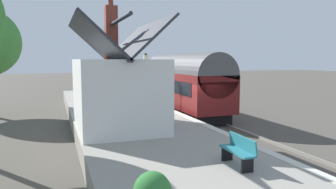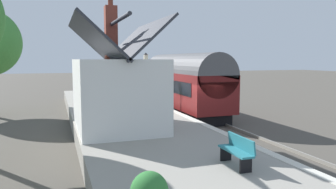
{
  "view_description": "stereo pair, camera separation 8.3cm",
  "coord_description": "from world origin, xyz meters",
  "px_view_note": "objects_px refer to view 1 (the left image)",
  "views": [
    {
      "loc": [
        -16.8,
        7.84,
        3.91
      ],
      "look_at": [
        1.01,
        1.5,
        1.84
      ],
      "focal_mm": 34.38,
      "sensor_mm": 36.0,
      "label": 1
    },
    {
      "loc": [
        -16.83,
        7.76,
        3.91
      ],
      "look_at": [
        1.01,
        1.5,
        1.84
      ],
      "focal_mm": 34.38,
      "sensor_mm": 36.0,
      "label": 2
    }
  ],
  "objects_px": {
    "bench_near_building": "(239,150)",
    "planter_bench_right": "(113,102)",
    "bench_by_lamp": "(117,91)",
    "station_building": "(117,90)",
    "bench_platform_end": "(122,94)",
    "lamp_post_platform": "(146,68)",
    "train": "(183,83)",
    "planter_corner_building": "(113,89)",
    "planter_bench_left": "(142,99)",
    "station_sign_board": "(133,84)"
  },
  "relations": [
    {
      "from": "planter_bench_right",
      "to": "train",
      "type": "bearing_deg",
      "value": -78.14
    },
    {
      "from": "planter_corner_building",
      "to": "planter_bench_right",
      "type": "xyz_separation_m",
      "value": [
        -8.59,
        1.53,
        -0.03
      ]
    },
    {
      "from": "planter_bench_left",
      "to": "bench_near_building",
      "type": "bearing_deg",
      "value": 176.33
    },
    {
      "from": "planter_bench_right",
      "to": "station_sign_board",
      "type": "bearing_deg",
      "value": -28.55
    },
    {
      "from": "train",
      "to": "planter_bench_left",
      "type": "relative_size",
      "value": 10.73
    },
    {
      "from": "bench_near_building",
      "to": "bench_by_lamp",
      "type": "height_order",
      "value": "same"
    },
    {
      "from": "planter_corner_building",
      "to": "lamp_post_platform",
      "type": "height_order",
      "value": "lamp_post_platform"
    },
    {
      "from": "bench_near_building",
      "to": "planter_bench_left",
      "type": "xyz_separation_m",
      "value": [
        14.31,
        -0.92,
        -0.21
      ]
    },
    {
      "from": "bench_near_building",
      "to": "planter_bench_right",
      "type": "bearing_deg",
      "value": 6.73
    },
    {
      "from": "planter_bench_left",
      "to": "planter_corner_building",
      "type": "relative_size",
      "value": 1.3
    },
    {
      "from": "bench_near_building",
      "to": "bench_platform_end",
      "type": "height_order",
      "value": "same"
    },
    {
      "from": "planter_bench_left",
      "to": "lamp_post_platform",
      "type": "relative_size",
      "value": 0.28
    },
    {
      "from": "bench_platform_end",
      "to": "bench_near_building",
      "type": "bearing_deg",
      "value": -179.56
    },
    {
      "from": "bench_by_lamp",
      "to": "planter_bench_right",
      "type": "distance_m",
      "value": 6.43
    },
    {
      "from": "station_sign_board",
      "to": "bench_near_building",
      "type": "bearing_deg",
      "value": 177.02
    },
    {
      "from": "bench_by_lamp",
      "to": "station_sign_board",
      "type": "bearing_deg",
      "value": -156.23
    },
    {
      "from": "station_sign_board",
      "to": "planter_bench_right",
      "type": "bearing_deg",
      "value": 151.45
    },
    {
      "from": "train",
      "to": "planter_bench_right",
      "type": "height_order",
      "value": "train"
    },
    {
      "from": "planter_bench_left",
      "to": "train",
      "type": "bearing_deg",
      "value": -106.77
    },
    {
      "from": "train",
      "to": "bench_by_lamp",
      "type": "distance_m",
      "value": 6.47
    },
    {
      "from": "train",
      "to": "station_building",
      "type": "distance_m",
      "value": 9.18
    },
    {
      "from": "station_building",
      "to": "planter_corner_building",
      "type": "bearing_deg",
      "value": -9.28
    },
    {
      "from": "lamp_post_platform",
      "to": "station_building",
      "type": "bearing_deg",
      "value": 153.67
    },
    {
      "from": "bench_platform_end",
      "to": "bench_by_lamp",
      "type": "bearing_deg",
      "value": -2.57
    },
    {
      "from": "station_building",
      "to": "bench_near_building",
      "type": "distance_m",
      "value": 7.06
    },
    {
      "from": "station_building",
      "to": "bench_near_building",
      "type": "bearing_deg",
      "value": -160.87
    },
    {
      "from": "train",
      "to": "bench_near_building",
      "type": "relative_size",
      "value": 7.62
    },
    {
      "from": "planter_bench_right",
      "to": "station_sign_board",
      "type": "distance_m",
      "value": 4.93
    },
    {
      "from": "bench_by_lamp",
      "to": "bench_platform_end",
      "type": "bearing_deg",
      "value": 177.43
    },
    {
      "from": "train",
      "to": "station_sign_board",
      "type": "distance_m",
      "value": 4.32
    },
    {
      "from": "station_building",
      "to": "train",
      "type": "bearing_deg",
      "value": -41.43
    },
    {
      "from": "train",
      "to": "bench_platform_end",
      "type": "relative_size",
      "value": 7.56
    },
    {
      "from": "station_building",
      "to": "lamp_post_platform",
      "type": "bearing_deg",
      "value": -26.33
    },
    {
      "from": "train",
      "to": "station_building",
      "type": "height_order",
      "value": "station_building"
    },
    {
      "from": "station_building",
      "to": "planter_bench_right",
      "type": "bearing_deg",
      "value": -8.1
    },
    {
      "from": "bench_near_building",
      "to": "planter_bench_right",
      "type": "xyz_separation_m",
      "value": [
        12.35,
        1.46,
        -0.1
      ]
    },
    {
      "from": "lamp_post_platform",
      "to": "bench_by_lamp",
      "type": "bearing_deg",
      "value": 8.35
    },
    {
      "from": "station_building",
      "to": "bench_by_lamp",
      "type": "xyz_separation_m",
      "value": [
        12.04,
        -2.27,
        -1.22
      ]
    },
    {
      "from": "train",
      "to": "planter_corner_building",
      "type": "relative_size",
      "value": 13.93
    },
    {
      "from": "bench_platform_end",
      "to": "station_building",
      "type": "bearing_deg",
      "value": 167.28
    },
    {
      "from": "train",
      "to": "bench_near_building",
      "type": "bearing_deg",
      "value": 164.26
    },
    {
      "from": "bench_near_building",
      "to": "bench_by_lamp",
      "type": "xyz_separation_m",
      "value": [
        18.61,
        0.01,
        0.0
      ]
    },
    {
      "from": "station_building",
      "to": "planter_bench_left",
      "type": "distance_m",
      "value": 8.5
    },
    {
      "from": "bench_near_building",
      "to": "station_sign_board",
      "type": "bearing_deg",
      "value": -2.98
    },
    {
      "from": "bench_near_building",
      "to": "planter_corner_building",
      "type": "distance_m",
      "value": 20.94
    },
    {
      "from": "bench_by_lamp",
      "to": "planter_bench_left",
      "type": "distance_m",
      "value": 4.4
    },
    {
      "from": "planter_corner_building",
      "to": "station_building",
      "type": "bearing_deg",
      "value": 170.72
    },
    {
      "from": "lamp_post_platform",
      "to": "station_sign_board",
      "type": "distance_m",
      "value": 3.97
    },
    {
      "from": "planter_bench_left",
      "to": "planter_corner_building",
      "type": "bearing_deg",
      "value": 7.31
    },
    {
      "from": "station_building",
      "to": "planter_bench_right",
      "type": "height_order",
      "value": "station_building"
    }
  ]
}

